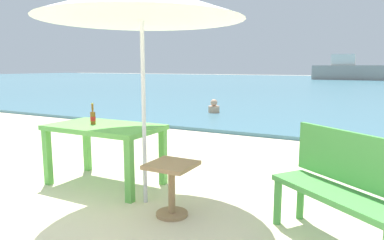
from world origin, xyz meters
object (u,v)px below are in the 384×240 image
Objects in this scene: side_table_wood at (172,181)px; swimmer_person at (214,107)px; beer_bottle_amber at (93,117)px; boat_tanker at (348,71)px; picnic_table_green at (104,134)px; bench_green_left at (344,183)px; patio_umbrella at (141,2)px.

side_table_wood is 7.33m from swimmer_person.
beer_bottle_amber is 6.59m from swimmer_person.
side_table_wood is (1.38, -0.40, -0.50)m from beer_bottle_amber.
boat_tanker is (-0.86, 38.12, 0.70)m from side_table_wood.
boat_tanker is at bearing 89.45° from picnic_table_green.
bench_green_left is at bearing -5.11° from beer_bottle_amber.
patio_umbrella is (0.79, -0.26, 1.47)m from picnic_table_green.
picnic_table_green is 0.19× the size of boat_tanker.
boat_tanker is (-0.43, 37.96, -1.07)m from patio_umbrella.
patio_umbrella is at bearing -18.32° from picnic_table_green.
patio_umbrella is 4.26× the size of side_table_wood.
bench_green_left is at bearing -86.38° from boat_tanker.
picnic_table_green is at bearing 6.88° from beer_bottle_amber.
picnic_table_green reaches higher than swimmer_person.
bench_green_left is (2.93, -0.26, -0.31)m from beer_bottle_amber.
beer_bottle_amber is 1.52m from side_table_wood.
bench_green_left is 7.89m from swimmer_person.
swimmer_person is (-2.60, 6.85, -0.11)m from side_table_wood.
patio_umbrella is 2.53m from bench_green_left.
beer_bottle_amber is 0.12× the size of patio_umbrella.
bench_green_left reaches higher than picnic_table_green.
patio_umbrella is (0.95, -0.24, 1.26)m from beer_bottle_amber.
patio_umbrella is at bearing 159.89° from side_table_wood.
swimmer_person is at bearing 100.71° from beer_bottle_amber.
boat_tanker is at bearing 86.81° from swimmer_person.
picnic_table_green is 3.41× the size of swimmer_person.
patio_umbrella reaches higher than side_table_wood.
patio_umbrella is 5.61× the size of swimmer_person.
patio_umbrella is 7.28m from swimmer_person.
picnic_table_green is 1.33m from side_table_wood.
patio_umbrella is at bearing 179.44° from bench_green_left.
patio_umbrella reaches higher than swimmer_person.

